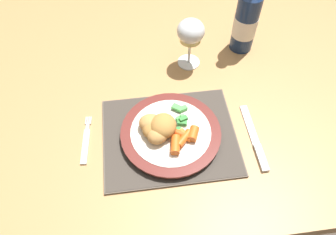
{
  "coord_description": "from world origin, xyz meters",
  "views": [
    {
      "loc": [
        -0.11,
        -0.61,
        1.41
      ],
      "look_at": [
        -0.05,
        -0.16,
        0.78
      ],
      "focal_mm": 35.0,
      "sensor_mm": 36.0,
      "label": 1
    }
  ],
  "objects_px": {
    "bottle": "(247,18)",
    "dinner_plate": "(171,133)",
    "table_knife": "(256,143)",
    "dining_table": "(177,100)",
    "wine_glass": "(191,33)",
    "fork": "(86,143)"
  },
  "relations": [
    {
      "from": "table_knife",
      "to": "wine_glass",
      "type": "relative_size",
      "value": 1.3
    },
    {
      "from": "bottle",
      "to": "dinner_plate",
      "type": "bearing_deg",
      "value": -130.64
    },
    {
      "from": "table_knife",
      "to": "wine_glass",
      "type": "distance_m",
      "value": 0.33
    },
    {
      "from": "table_knife",
      "to": "bottle",
      "type": "relative_size",
      "value": 0.68
    },
    {
      "from": "dining_table",
      "to": "bottle",
      "type": "bearing_deg",
      "value": 26.7
    },
    {
      "from": "dining_table",
      "to": "fork",
      "type": "xyz_separation_m",
      "value": [
        -0.25,
        -0.18,
        0.1
      ]
    },
    {
      "from": "dinner_plate",
      "to": "table_knife",
      "type": "xyz_separation_m",
      "value": [
        0.2,
        -0.04,
        -0.01
      ]
    },
    {
      "from": "dining_table",
      "to": "wine_glass",
      "type": "bearing_deg",
      "value": 54.11
    },
    {
      "from": "dinner_plate",
      "to": "bottle",
      "type": "xyz_separation_m",
      "value": [
        0.25,
        0.29,
        0.09
      ]
    },
    {
      "from": "fork",
      "to": "table_knife",
      "type": "bearing_deg",
      "value": -7.47
    },
    {
      "from": "table_knife",
      "to": "wine_glass",
      "type": "xyz_separation_m",
      "value": [
        -0.11,
        0.29,
        0.1
      ]
    },
    {
      "from": "fork",
      "to": "wine_glass",
      "type": "distance_m",
      "value": 0.39
    },
    {
      "from": "table_knife",
      "to": "dinner_plate",
      "type": "bearing_deg",
      "value": 167.59
    },
    {
      "from": "table_knife",
      "to": "bottle",
      "type": "height_order",
      "value": "bottle"
    },
    {
      "from": "table_knife",
      "to": "wine_glass",
      "type": "bearing_deg",
      "value": 111.32
    },
    {
      "from": "dining_table",
      "to": "table_knife",
      "type": "xyz_separation_m",
      "value": [
        0.15,
        -0.23,
        0.1
      ]
    },
    {
      "from": "fork",
      "to": "bottle",
      "type": "distance_m",
      "value": 0.54
    },
    {
      "from": "wine_glass",
      "to": "fork",
      "type": "bearing_deg",
      "value": -140.68
    },
    {
      "from": "fork",
      "to": "table_knife",
      "type": "relative_size",
      "value": 0.71
    },
    {
      "from": "fork",
      "to": "bottle",
      "type": "xyz_separation_m",
      "value": [
        0.45,
        0.28,
        0.1
      ]
    },
    {
      "from": "wine_glass",
      "to": "bottle",
      "type": "relative_size",
      "value": 0.52
    },
    {
      "from": "dinner_plate",
      "to": "fork",
      "type": "relative_size",
      "value": 1.77
    }
  ]
}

